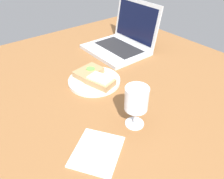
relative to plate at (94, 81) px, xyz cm
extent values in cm
cube|color=brown|center=(8.01, -2.15, -2.21)|extent=(140.00, 140.00, 3.00)
cylinder|color=silver|center=(0.00, 0.00, 0.00)|extent=(21.38, 21.38, 1.42)
cube|color=#A88456|center=(-4.48, 0.21, 1.91)|extent=(9.59, 12.59, 2.40)
cylinder|color=#6BB74C|center=(-4.18, 1.42, 3.30)|extent=(3.10, 3.10, 0.38)
cylinder|color=#6BB74C|center=(-4.56, 1.00, 3.33)|extent=(2.92, 2.92, 0.44)
cube|color=#A88456|center=(4.48, -0.21, 1.99)|extent=(12.36, 9.54, 2.55)
cube|color=#F4EAB7|center=(4.48, -0.21, 3.61)|extent=(10.52, 8.13, 0.71)
cylinder|color=white|center=(28.11, -3.71, -0.51)|extent=(6.10, 6.10, 0.40)
cylinder|color=white|center=(28.11, -3.71, 2.85)|extent=(0.84, 0.84, 6.31)
cylinder|color=white|center=(28.11, -3.71, 9.75)|extent=(7.23, 7.23, 7.50)
cylinder|color=white|center=(28.11, -3.71, 8.14)|extent=(6.65, 6.65, 4.28)
cube|color=silver|center=(-17.02, 24.99, 0.20)|extent=(30.40, 24.54, 1.81)
cube|color=#232326|center=(-17.02, 27.20, 1.18)|extent=(24.93, 13.50, 0.16)
cube|color=silver|center=(-17.02, 38.97, 11.85)|extent=(29.79, 4.21, 21.62)
cube|color=black|center=(-17.02, 38.47, 11.85)|extent=(26.75, 3.03, 18.08)
cube|color=white|center=(29.64, -19.63, -0.51)|extent=(18.65, 19.14, 0.40)
camera|label=1|loc=(63.41, -41.03, 49.63)|focal=35.00mm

